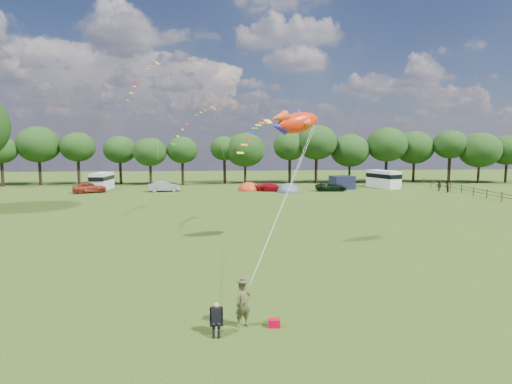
{
  "coord_description": "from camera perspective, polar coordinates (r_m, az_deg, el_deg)",
  "views": [
    {
      "loc": [
        -2.1,
        -19.61,
        7.22
      ],
      "look_at": [
        0.0,
        8.0,
        4.0
      ],
      "focal_mm": 30.0,
      "sensor_mm": 36.0,
      "label": 1
    }
  ],
  "objects": [
    {
      "name": "ground_plane",
      "position": [
        21.0,
        1.7,
        -13.47
      ],
      "size": [
        180.0,
        180.0,
        0.0
      ],
      "primitive_type": "plane",
      "color": "black",
      "rests_on": "ground"
    },
    {
      "name": "tree_line",
      "position": [
        74.98,
        1.32,
        5.96
      ],
      "size": [
        102.98,
        10.98,
        10.27
      ],
      "color": "black",
      "rests_on": "ground"
    },
    {
      "name": "fence",
      "position": [
        64.29,
        27.71,
        0.04
      ],
      "size": [
        0.12,
        33.12,
        1.2
      ],
      "color": "#472D19",
      "rests_on": "ground"
    },
    {
      "name": "car_a",
      "position": [
        65.86,
        -21.32,
        0.57
      ],
      "size": [
        5.1,
        3.5,
        1.58
      ],
      "primitive_type": "imported",
      "rotation": [
        0.0,
        0.0,
        1.95
      ],
      "color": "maroon",
      "rests_on": "ground"
    },
    {
      "name": "car_b",
      "position": [
        64.52,
        -12.16,
        0.74
      ],
      "size": [
        4.58,
        2.41,
        1.54
      ],
      "primitive_type": "imported",
      "rotation": [
        0.0,
        0.0,
        1.76
      ],
      "color": "#919398",
      "rests_on": "ground"
    },
    {
      "name": "car_c",
      "position": [
        63.61,
        2.05,
        0.68
      ],
      "size": [
        4.49,
        2.68,
        1.26
      ],
      "primitive_type": "imported",
      "rotation": [
        0.0,
        0.0,
        1.34
      ],
      "color": "#AA0B16",
      "rests_on": "ground"
    },
    {
      "name": "car_d",
      "position": [
        64.81,
        9.97,
        0.7
      ],
      "size": [
        4.81,
        2.31,
        1.29
      ],
      "primitive_type": "imported",
      "rotation": [
        0.0,
        0.0,
        1.54
      ],
      "color": "black",
      "rests_on": "ground"
    },
    {
      "name": "campervan_b",
      "position": [
        69.72,
        -19.86,
        1.43
      ],
      "size": [
        2.55,
        5.38,
        2.58
      ],
      "rotation": [
        0.0,
        0.0,
        1.51
      ],
      "color": "silver",
      "rests_on": "ground"
    },
    {
      "name": "campervan_d",
      "position": [
        71.26,
        16.63,
        1.73
      ],
      "size": [
        4.3,
        6.13,
        2.76
      ],
      "rotation": [
        0.0,
        0.0,
        1.95
      ],
      "color": "silver",
      "rests_on": "ground"
    },
    {
      "name": "tent_orange",
      "position": [
        64.48,
        -1.0,
        0.22
      ],
      "size": [
        3.24,
        3.55,
        2.53
      ],
      "color": "#B93616",
      "rests_on": "ground"
    },
    {
      "name": "tent_greyblue",
      "position": [
        62.52,
        4.37,
        -0.0
      ],
      "size": [
        3.49,
        3.82,
        2.59
      ],
      "color": "#465561",
      "rests_on": "ground"
    },
    {
      "name": "awning_navy",
      "position": [
        67.83,
        11.4,
        1.26
      ],
      "size": [
        3.77,
        3.28,
        2.07
      ],
      "primitive_type": "cube",
      "rotation": [
        0.0,
        0.0,
        0.19
      ],
      "color": "#181B33",
      "rests_on": "ground"
    },
    {
      "name": "kite_flyer",
      "position": [
        17.32,
        -1.72,
        -14.7
      ],
      "size": [
        0.79,
        0.67,
        1.84
      ],
      "primitive_type": "imported",
      "rotation": [
        0.0,
        0.0,
        0.42
      ],
      "color": "#4D492C",
      "rests_on": "ground"
    },
    {
      "name": "camp_chair",
      "position": [
        16.84,
        -5.32,
        -16.01
      ],
      "size": [
        0.52,
        0.52,
        1.25
      ],
      "rotation": [
        0.0,
        0.0,
        0.04
      ],
      "color": "#99999E",
      "rests_on": "ground"
    },
    {
      "name": "kite_bag",
      "position": [
        17.56,
        2.43,
        -17.07
      ],
      "size": [
        0.47,
        0.33,
        0.32
      ],
      "primitive_type": "cube",
      "rotation": [
        0.0,
        0.0,
        -0.07
      ],
      "color": "#C30021",
      "rests_on": "ground"
    },
    {
      "name": "fish_kite",
      "position": [
        29.53,
        5.12,
        9.22
      ],
      "size": [
        3.92,
        2.51,
        2.07
      ],
      "rotation": [
        0.0,
        -0.21,
        0.4
      ],
      "color": "red",
      "rests_on": "ground"
    },
    {
      "name": "streamer_kite_a",
      "position": [
        48.9,
        -14.72,
        14.63
      ],
      "size": [
        3.23,
        5.52,
        5.73
      ],
      "rotation": [
        0.0,
        0.0,
        0.93
      ],
      "color": "#EEAB07",
      "rests_on": "ground"
    },
    {
      "name": "streamer_kite_b",
      "position": [
        42.08,
        -7.78,
        9.69
      ],
      "size": [
        4.16,
        4.7,
        3.8
      ],
      "rotation": [
        0.0,
        0.0,
        1.22
      ],
      "color": "gold",
      "rests_on": "ground"
    },
    {
      "name": "streamer_kite_c",
      "position": [
        34.77,
        0.19,
        8.3
      ],
      "size": [
        3.18,
        4.87,
        2.8
      ],
      "rotation": [
        0.0,
        0.0,
        0.41
      ],
      "color": "yellow",
      "rests_on": "ground"
    },
    {
      "name": "walker_a",
      "position": [
        67.87,
        24.07,
        0.66
      ],
      "size": [
        0.96,
        0.92,
        1.7
      ],
      "primitive_type": "imported",
      "rotation": [
        0.0,
        0.0,
        3.83
      ],
      "color": "black",
      "rests_on": "ground"
    },
    {
      "name": "walker_b",
      "position": [
        69.72,
        23.18,
        0.82
      ],
      "size": [
        1.15,
        0.78,
        1.62
      ],
      "primitive_type": "imported",
      "rotation": [
        0.0,
        0.0,
        3.45
      ],
      "color": "black",
      "rests_on": "ground"
    }
  ]
}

